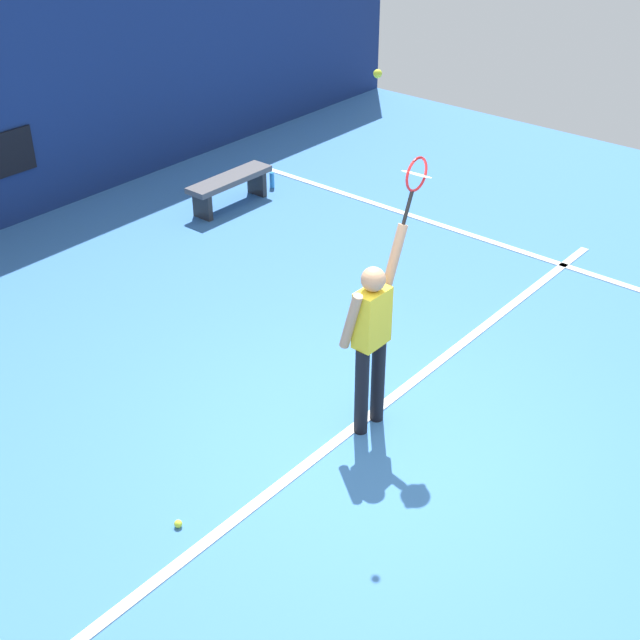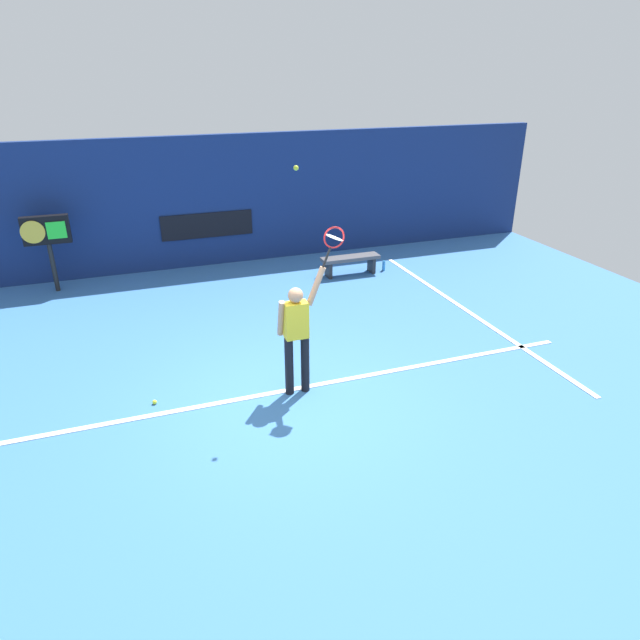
% 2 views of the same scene
% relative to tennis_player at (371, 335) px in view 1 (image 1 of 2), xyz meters
% --- Properties ---
extents(ground_plane, '(18.00, 18.00, 0.00)m').
position_rel_tennis_player_xyz_m(ground_plane, '(-0.22, -0.22, -1.01)').
color(ground_plane, '#3870B2').
extents(court_baseline, '(10.00, 0.10, 0.01)m').
position_rel_tennis_player_xyz_m(court_baseline, '(-0.22, 0.07, -1.00)').
color(court_baseline, white).
rests_on(court_baseline, ground_plane).
extents(court_sideline, '(0.10, 7.00, 0.01)m').
position_rel_tennis_player_xyz_m(court_sideline, '(4.17, 1.78, -1.00)').
color(court_sideline, white).
rests_on(court_sideline, ground_plane).
extents(tennis_player, '(0.70, 0.31, 1.97)m').
position_rel_tennis_player_xyz_m(tennis_player, '(0.00, 0.00, 0.00)').
color(tennis_player, black).
rests_on(tennis_player, ground_plane).
extents(tennis_racket, '(0.41, 0.27, 0.62)m').
position_rel_tennis_player_xyz_m(tennis_racket, '(0.56, -0.00, 1.32)').
color(tennis_racket, black).
extents(tennis_ball, '(0.07, 0.07, 0.07)m').
position_rel_tennis_player_xyz_m(tennis_ball, '(0.05, 0.07, 2.31)').
color(tennis_ball, '#CCE033').
extents(court_bench, '(1.40, 0.36, 0.45)m').
position_rel_tennis_player_xyz_m(court_bench, '(2.78, 4.61, -0.67)').
color(court_bench, '#4C4C51').
rests_on(court_bench, ground_plane).
extents(water_bottle, '(0.07, 0.07, 0.24)m').
position_rel_tennis_player_xyz_m(water_bottle, '(3.66, 4.61, -0.89)').
color(water_bottle, '#338CD8').
rests_on(water_bottle, ground_plane).
extents(spare_ball, '(0.07, 0.07, 0.07)m').
position_rel_tennis_player_xyz_m(spare_ball, '(-2.09, 0.37, -0.98)').
color(spare_ball, '#CCE033').
rests_on(spare_ball, ground_plane).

